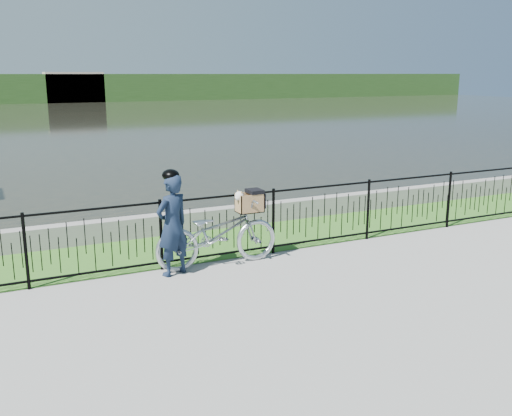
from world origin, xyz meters
TOP-DOWN VIEW (x-y plane):
  - ground at (0.00, 0.00)m, footprint 120.00×120.00m
  - grass_strip at (0.00, 2.60)m, footprint 60.00×2.00m
  - water at (0.00, 33.00)m, footprint 120.00×120.00m
  - quay_wall at (0.00, 3.60)m, footprint 60.00×0.30m
  - fence at (0.00, 1.60)m, footprint 14.00×0.06m
  - far_treeline at (0.00, 60.00)m, footprint 120.00×6.00m
  - far_building_right at (6.00, 58.50)m, footprint 6.00×3.00m
  - bicycle_rig at (-0.11, 1.40)m, footprint 2.07×0.72m
  - cyclist at (-0.90, 1.30)m, footprint 0.68×0.58m

SIDE VIEW (x-z plane):
  - ground at x=0.00m, z-range 0.00..0.00m
  - water at x=0.00m, z-range 0.00..0.00m
  - grass_strip at x=0.00m, z-range 0.00..0.01m
  - quay_wall at x=0.00m, z-range 0.00..0.40m
  - bicycle_rig at x=-0.11m, z-range -0.06..1.17m
  - fence at x=0.00m, z-range 0.00..1.15m
  - cyclist at x=-0.90m, z-range -0.01..1.65m
  - far_treeline at x=0.00m, z-range 0.00..3.00m
  - far_building_right at x=6.00m, z-range 0.00..3.20m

